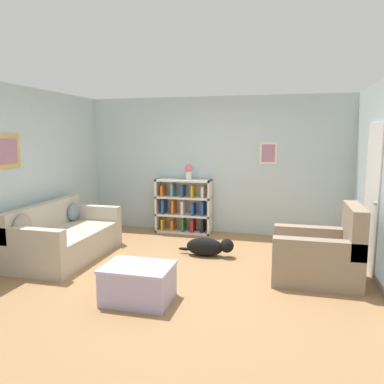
{
  "coord_description": "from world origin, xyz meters",
  "views": [
    {
      "loc": [
        1.32,
        -4.85,
        1.87
      ],
      "look_at": [
        0.0,
        0.4,
        1.05
      ],
      "focal_mm": 35.0,
      "sensor_mm": 36.0,
      "label": 1
    }
  ],
  "objects_px": {
    "bookshelf": "(184,206)",
    "dog": "(209,247)",
    "couch": "(64,238)",
    "coffee_table": "(138,282)",
    "recliner_chair": "(321,255)",
    "vase": "(189,171)"
  },
  "relations": [
    {
      "from": "couch",
      "to": "bookshelf",
      "type": "bearing_deg",
      "value": 54.23
    },
    {
      "from": "recliner_chair",
      "to": "vase",
      "type": "distance_m",
      "value": 3.11
    },
    {
      "from": "recliner_chair",
      "to": "vase",
      "type": "relative_size",
      "value": 3.68
    },
    {
      "from": "bookshelf",
      "to": "recliner_chair",
      "type": "bearing_deg",
      "value": -39.47
    },
    {
      "from": "couch",
      "to": "bookshelf",
      "type": "distance_m",
      "value": 2.39
    },
    {
      "from": "couch",
      "to": "recliner_chair",
      "type": "bearing_deg",
      "value": -0.38
    },
    {
      "from": "bookshelf",
      "to": "dog",
      "type": "distance_m",
      "value": 1.59
    },
    {
      "from": "bookshelf",
      "to": "coffee_table",
      "type": "relative_size",
      "value": 1.39
    },
    {
      "from": "bookshelf",
      "to": "couch",
      "type": "bearing_deg",
      "value": -125.77
    },
    {
      "from": "couch",
      "to": "bookshelf",
      "type": "relative_size",
      "value": 1.71
    },
    {
      "from": "dog",
      "to": "vase",
      "type": "relative_size",
      "value": 3.07
    },
    {
      "from": "bookshelf",
      "to": "recliner_chair",
      "type": "distance_m",
      "value": 3.08
    },
    {
      "from": "bookshelf",
      "to": "coffee_table",
      "type": "bearing_deg",
      "value": -84.28
    },
    {
      "from": "bookshelf",
      "to": "dog",
      "type": "height_order",
      "value": "bookshelf"
    },
    {
      "from": "couch",
      "to": "bookshelf",
      "type": "xyz_separation_m",
      "value": [
        1.39,
        1.93,
        0.21
      ]
    },
    {
      "from": "couch",
      "to": "dog",
      "type": "height_order",
      "value": "couch"
    },
    {
      "from": "recliner_chair",
      "to": "couch",
      "type": "bearing_deg",
      "value": 179.62
    },
    {
      "from": "recliner_chair",
      "to": "dog",
      "type": "height_order",
      "value": "recliner_chair"
    },
    {
      "from": "recliner_chair",
      "to": "bookshelf",
      "type": "bearing_deg",
      "value": 140.53
    },
    {
      "from": "couch",
      "to": "coffee_table",
      "type": "distance_m",
      "value": 2.08
    },
    {
      "from": "couch",
      "to": "coffee_table",
      "type": "bearing_deg",
      "value": -34.72
    },
    {
      "from": "bookshelf",
      "to": "dog",
      "type": "relative_size",
      "value": 1.2
    }
  ]
}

